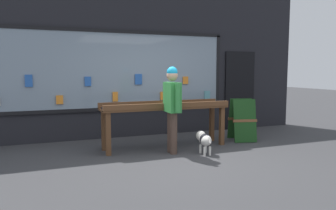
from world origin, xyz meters
name	(u,v)px	position (x,y,z in m)	size (l,w,h in m)	color
ground_plane	(183,159)	(0.00, 0.00, 0.00)	(40.00, 40.00, 0.00)	#38383A
shopfront_facade	(143,62)	(-0.01, 2.39, 1.79)	(8.66, 0.29, 3.63)	black
display_table_main	(165,111)	(0.00, 0.94, 0.77)	(2.65, 0.60, 0.96)	brown
person_browsing	(172,103)	(-0.03, 0.46, 0.98)	(0.23, 0.66, 1.67)	#4C382D
small_dog	(204,139)	(0.52, 0.17, 0.28)	(0.24, 0.56, 0.42)	white
sandwich_board_sign	(242,120)	(1.89, 0.94, 0.48)	(0.63, 0.68, 0.95)	#193F19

